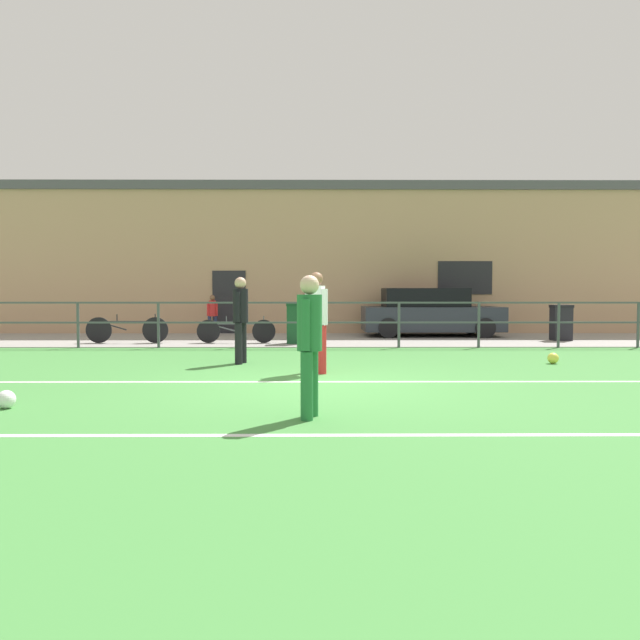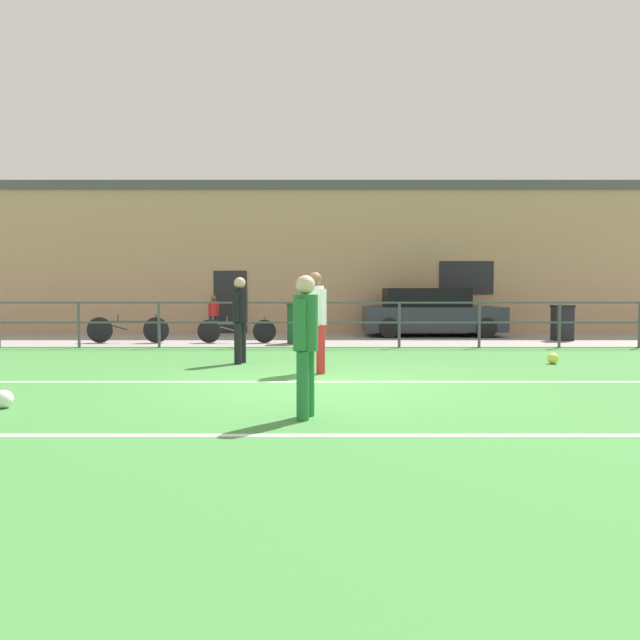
{
  "view_description": "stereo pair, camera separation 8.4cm",
  "coord_description": "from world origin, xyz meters",
  "px_view_note": "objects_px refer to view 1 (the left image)",
  "views": [
    {
      "loc": [
        -0.06,
        -8.88,
        1.39
      ],
      "look_at": [
        0.02,
        4.2,
        0.78
      ],
      "focal_mm": 33.57,
      "sensor_mm": 36.0,
      "label": 1
    },
    {
      "loc": [
        0.02,
        -8.88,
        1.39
      ],
      "look_at": [
        0.02,
        4.2,
        0.78
      ],
      "focal_mm": 33.57,
      "sensor_mm": 36.0,
      "label": 2
    }
  ],
  "objects_px": {
    "player_goalkeeper": "(241,315)",
    "bicycle_parked_1": "(127,330)",
    "trash_bin_1": "(561,322)",
    "bicycle_parked_0": "(236,331)",
    "player_striker": "(310,337)",
    "parked_car_red": "(429,313)",
    "trash_bin_0": "(297,323)",
    "soccer_ball_spare": "(553,358)",
    "player_winger": "(316,316)",
    "soccer_ball_match": "(6,399)",
    "spectator_child": "(212,312)"
  },
  "relations": [
    {
      "from": "soccer_ball_spare",
      "to": "bicycle_parked_0",
      "type": "height_order",
      "value": "bicycle_parked_0"
    },
    {
      "from": "player_goalkeeper",
      "to": "bicycle_parked_1",
      "type": "xyz_separation_m",
      "value": [
        -3.63,
        4.49,
        -0.57
      ]
    },
    {
      "from": "soccer_ball_spare",
      "to": "spectator_child",
      "type": "relative_size",
      "value": 0.17
    },
    {
      "from": "player_goalkeeper",
      "to": "bicycle_parked_1",
      "type": "relative_size",
      "value": 0.76
    },
    {
      "from": "parked_car_red",
      "to": "soccer_ball_spare",
      "type": "bearing_deg",
      "value": -81.47
    },
    {
      "from": "player_striker",
      "to": "bicycle_parked_1",
      "type": "distance_m",
      "value": 10.79
    },
    {
      "from": "soccer_ball_match",
      "to": "trash_bin_0",
      "type": "bearing_deg",
      "value": 70.12
    },
    {
      "from": "parked_car_red",
      "to": "bicycle_parked_0",
      "type": "distance_m",
      "value": 6.27
    },
    {
      "from": "trash_bin_0",
      "to": "trash_bin_1",
      "type": "distance_m",
      "value": 7.54
    },
    {
      "from": "bicycle_parked_0",
      "to": "bicycle_parked_1",
      "type": "distance_m",
      "value": 2.94
    },
    {
      "from": "soccer_ball_spare",
      "to": "trash_bin_1",
      "type": "height_order",
      "value": "trash_bin_1"
    },
    {
      "from": "player_goalkeeper",
      "to": "trash_bin_0",
      "type": "height_order",
      "value": "player_goalkeeper"
    },
    {
      "from": "parked_car_red",
      "to": "bicycle_parked_0",
      "type": "bearing_deg",
      "value": -155.83
    },
    {
      "from": "player_striker",
      "to": "soccer_ball_spare",
      "type": "bearing_deg",
      "value": -29.02
    },
    {
      "from": "soccer_ball_spare",
      "to": "spectator_child",
      "type": "bearing_deg",
      "value": 136.52
    },
    {
      "from": "parked_car_red",
      "to": "bicycle_parked_0",
      "type": "relative_size",
      "value": 2.01
    },
    {
      "from": "trash_bin_0",
      "to": "soccer_ball_spare",
      "type": "bearing_deg",
      "value": -40.44
    },
    {
      "from": "soccer_ball_spare",
      "to": "bicycle_parked_0",
      "type": "bearing_deg",
      "value": 146.12
    },
    {
      "from": "player_striker",
      "to": "trash_bin_1",
      "type": "relative_size",
      "value": 1.56
    },
    {
      "from": "player_striker",
      "to": "spectator_child",
      "type": "height_order",
      "value": "player_striker"
    },
    {
      "from": "player_striker",
      "to": "trash_bin_0",
      "type": "xyz_separation_m",
      "value": [
        -0.45,
        9.36,
        -0.33
      ]
    },
    {
      "from": "parked_car_red",
      "to": "soccer_ball_match",
      "type": "bearing_deg",
      "value": -122.15
    },
    {
      "from": "player_goalkeeper",
      "to": "bicycle_parked_0",
      "type": "relative_size",
      "value": 0.79
    },
    {
      "from": "player_striker",
      "to": "soccer_ball_match",
      "type": "bearing_deg",
      "value": 95.35
    },
    {
      "from": "player_striker",
      "to": "spectator_child",
      "type": "xyz_separation_m",
      "value": [
        -3.24,
        12.5,
        -0.15
      ]
    },
    {
      "from": "parked_car_red",
      "to": "trash_bin_1",
      "type": "relative_size",
      "value": 4.21
    },
    {
      "from": "player_striker",
      "to": "parked_car_red",
      "type": "xyz_separation_m",
      "value": [
        3.61,
        12.1,
        -0.16
      ]
    },
    {
      "from": "soccer_ball_spare",
      "to": "bicycle_parked_1",
      "type": "relative_size",
      "value": 0.1
    },
    {
      "from": "soccer_ball_spare",
      "to": "bicycle_parked_1",
      "type": "distance_m",
      "value": 10.72
    },
    {
      "from": "player_goalkeeper",
      "to": "soccer_ball_match",
      "type": "distance_m",
      "value": 5.08
    },
    {
      "from": "player_striker",
      "to": "player_winger",
      "type": "relative_size",
      "value": 0.91
    },
    {
      "from": "bicycle_parked_0",
      "to": "spectator_child",
      "type": "bearing_deg",
      "value": 111.17
    },
    {
      "from": "bicycle_parked_0",
      "to": "player_winger",
      "type": "bearing_deg",
      "value": -69.79
    },
    {
      "from": "player_winger",
      "to": "spectator_child",
      "type": "relative_size",
      "value": 1.36
    },
    {
      "from": "soccer_ball_match",
      "to": "bicycle_parked_1",
      "type": "xyz_separation_m",
      "value": [
        -1.39,
        8.97,
        0.27
      ]
    },
    {
      "from": "soccer_ball_spare",
      "to": "trash_bin_0",
      "type": "distance_m",
      "value": 6.76
    },
    {
      "from": "player_goalkeeper",
      "to": "player_winger",
      "type": "relative_size",
      "value": 0.97
    },
    {
      "from": "player_goalkeeper",
      "to": "bicycle_parked_0",
      "type": "bearing_deg",
      "value": -158.93
    },
    {
      "from": "soccer_ball_match",
      "to": "parked_car_red",
      "type": "xyz_separation_m",
      "value": [
        7.25,
        11.53,
        0.62
      ]
    },
    {
      "from": "player_striker",
      "to": "bicycle_parked_0",
      "type": "height_order",
      "value": "player_striker"
    },
    {
      "from": "player_goalkeeper",
      "to": "trash_bin_1",
      "type": "xyz_separation_m",
      "value": [
        8.42,
        5.29,
        -0.42
      ]
    },
    {
      "from": "player_goalkeeper",
      "to": "spectator_child",
      "type": "distance_m",
      "value": 7.68
    },
    {
      "from": "soccer_ball_match",
      "to": "soccer_ball_spare",
      "type": "height_order",
      "value": "soccer_ball_match"
    },
    {
      "from": "soccer_ball_match",
      "to": "parked_car_red",
      "type": "relative_size",
      "value": 0.05
    },
    {
      "from": "trash_bin_0",
      "to": "trash_bin_1",
      "type": "height_order",
      "value": "trash_bin_0"
    },
    {
      "from": "player_goalkeeper",
      "to": "soccer_ball_spare",
      "type": "xyz_separation_m",
      "value": [
        6.08,
        -0.06,
        -0.85
      ]
    },
    {
      "from": "parked_car_red",
      "to": "trash_bin_0",
      "type": "relative_size",
      "value": 3.94
    },
    {
      "from": "bicycle_parked_1",
      "to": "trash_bin_1",
      "type": "bearing_deg",
      "value": 3.78
    },
    {
      "from": "soccer_ball_spare",
      "to": "parked_car_red",
      "type": "xyz_separation_m",
      "value": [
        -1.07,
        7.11,
        0.63
      ]
    },
    {
      "from": "soccer_ball_spare",
      "to": "trash_bin_0",
      "type": "height_order",
      "value": "trash_bin_0"
    }
  ]
}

